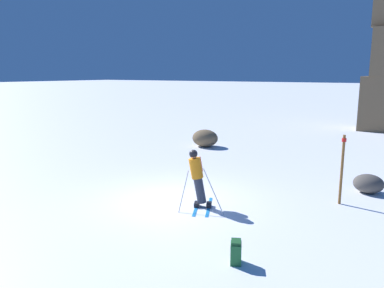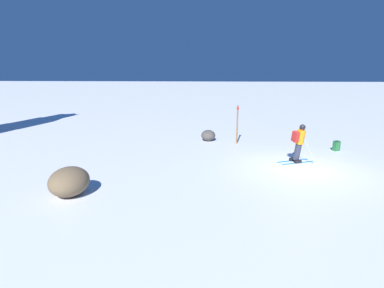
% 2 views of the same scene
% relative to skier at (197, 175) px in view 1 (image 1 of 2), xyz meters
% --- Properties ---
extents(ground_plane, '(300.00, 300.00, 0.00)m').
position_rel_skier_xyz_m(ground_plane, '(-0.89, 0.04, -0.95)').
color(ground_plane, white).
extents(skier, '(1.35, 1.64, 1.73)m').
position_rel_skier_xyz_m(skier, '(0.00, 0.00, 0.00)').
color(skier, '#1E7AC6').
rests_on(skier, ground).
extents(spare_backpack, '(0.33, 0.36, 0.50)m').
position_rel_skier_xyz_m(spare_backpack, '(2.41, -2.46, -0.70)').
color(spare_backpack, '#236633').
rests_on(spare_backpack, ground).
extents(exposed_boulder_0, '(1.40, 1.19, 0.91)m').
position_rel_skier_xyz_m(exposed_boulder_0, '(-4.33, 7.99, -0.49)').
color(exposed_boulder_0, brown).
rests_on(exposed_boulder_0, ground).
extents(exposed_boulder_1, '(0.95, 0.81, 0.62)m').
position_rel_skier_xyz_m(exposed_boulder_1, '(4.09, 4.03, -0.64)').
color(exposed_boulder_1, '#4C4742').
rests_on(exposed_boulder_1, ground).
extents(trail_marker, '(0.13, 0.13, 2.10)m').
position_rel_skier_xyz_m(trail_marker, '(3.51, 2.43, 0.20)').
color(trail_marker, brown).
rests_on(trail_marker, ground).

